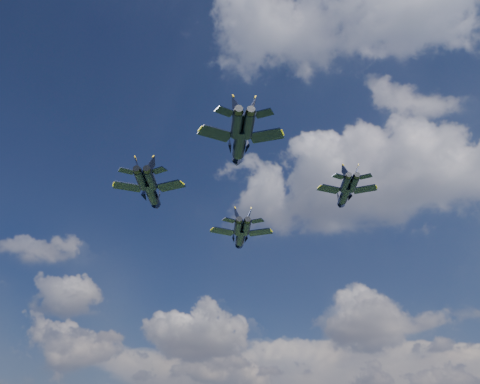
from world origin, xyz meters
The scene contains 4 objects.
jet_lead centered at (-3.04, 21.91, 58.94)m, with size 13.01×17.44×4.24m.
jet_left centered at (-9.18, -3.90, 59.24)m, with size 12.66×17.44×4.15m.
jet_right centered at (23.14, 13.81, 59.82)m, with size 10.79×14.71×3.53m.
jet_slot centered at (14.45, -14.59, 57.40)m, with size 12.37×16.47×4.03m.
Camera 1 is at (44.79, -77.06, 12.89)m, focal length 40.00 mm.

